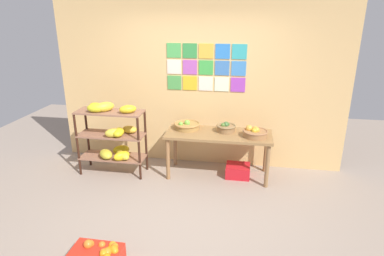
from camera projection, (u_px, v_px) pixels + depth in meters
The scene contains 8 objects.
ground at pixel (178, 214), 4.23m from camera, with size 9.21×9.21×0.00m, color gray.
back_wall_with_art at pixel (198, 85), 5.31m from camera, with size 4.67×0.07×2.66m.
banana_shelf_unit at pixel (113, 133), 5.09m from camera, with size 1.03×0.47×1.17m.
display_table at pixel (218, 138), 5.04m from camera, with size 1.60×0.64×0.71m.
fruit_basket_right at pixel (187, 125), 5.17m from camera, with size 0.41×0.41×0.14m.
fruit_basket_centre at pixel (255, 133), 4.84m from camera, with size 0.36×0.36×0.16m.
fruit_basket_back_left at pixel (226, 127), 5.05m from camera, with size 0.30×0.30×0.16m.
produce_crate_under_table at pixel (238, 171), 5.18m from camera, with size 0.37×0.33×0.18m, color red.
Camera 1 is at (0.78, -3.55, 2.44)m, focal length 30.94 mm.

